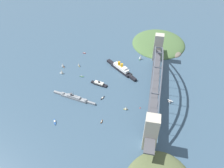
{
  "coord_description": "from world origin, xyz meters",
  "views": [
    {
      "loc": [
        -304.81,
        15.39,
        267.11
      ],
      "look_at": [
        0.0,
        80.18,
        8.0
      ],
      "focal_mm": 33.42,
      "sensor_mm": 36.0,
      "label": 1
    }
  ],
  "objects_px": {
    "small_boat_9": "(79,65)",
    "naval_cruiser": "(74,97)",
    "harbor_arch_bridge": "(155,79)",
    "small_boat_0": "(62,72)",
    "small_boat_5": "(55,122)",
    "small_boat_8": "(84,53)",
    "small_boat_2": "(140,57)",
    "small_boat_6": "(63,65)",
    "small_boat_7": "(126,108)",
    "harbor_ferry_steamer": "(99,84)",
    "channel_marker_buoy": "(140,108)",
    "seaplane_taxiing_near_bridge": "(170,101)",
    "ocean_liner": "(121,69)",
    "small_boat_3": "(82,76)",
    "small_boat_4": "(102,122)",
    "small_boat_1": "(103,98)"
  },
  "relations": [
    {
      "from": "seaplane_taxiing_near_bridge",
      "to": "small_boat_9",
      "type": "xyz_separation_m",
      "value": [
        74.58,
        198.94,
        1.83
      ]
    },
    {
      "from": "harbor_arch_bridge",
      "to": "small_boat_8",
      "type": "xyz_separation_m",
      "value": [
        109.93,
        172.49,
        -31.9
      ]
    },
    {
      "from": "naval_cruiser",
      "to": "small_boat_2",
      "type": "height_order",
      "value": "naval_cruiser"
    },
    {
      "from": "ocean_liner",
      "to": "channel_marker_buoy",
      "type": "bearing_deg",
      "value": -152.82
    },
    {
      "from": "harbor_arch_bridge",
      "to": "small_boat_5",
      "type": "bearing_deg",
      "value": 124.61
    },
    {
      "from": "seaplane_taxiing_near_bridge",
      "to": "small_boat_4",
      "type": "distance_m",
      "value": 130.68
    },
    {
      "from": "seaplane_taxiing_near_bridge",
      "to": "harbor_ferry_steamer",
      "type": "bearing_deg",
      "value": 81.27
    },
    {
      "from": "small_boat_0",
      "to": "small_boat_5",
      "type": "height_order",
      "value": "small_boat_0"
    },
    {
      "from": "ocean_liner",
      "to": "small_boat_6",
      "type": "height_order",
      "value": "ocean_liner"
    },
    {
      "from": "ocean_liner",
      "to": "small_boat_3",
      "type": "bearing_deg",
      "value": 116.77
    },
    {
      "from": "small_boat_1",
      "to": "small_boat_7",
      "type": "height_order",
      "value": "small_boat_7"
    },
    {
      "from": "small_boat_2",
      "to": "small_boat_6",
      "type": "distance_m",
      "value": 178.31
    },
    {
      "from": "small_boat_3",
      "to": "channel_marker_buoy",
      "type": "distance_m",
      "value": 144.59
    },
    {
      "from": "small_boat_3",
      "to": "small_boat_7",
      "type": "bearing_deg",
      "value": -124.78
    },
    {
      "from": "naval_cruiser",
      "to": "small_boat_6",
      "type": "xyz_separation_m",
      "value": [
        92.26,
        59.05,
        2.07
      ]
    },
    {
      "from": "harbor_arch_bridge",
      "to": "small_boat_7",
      "type": "relative_size",
      "value": 35.08
    },
    {
      "from": "ocean_liner",
      "to": "small_boat_7",
      "type": "xyz_separation_m",
      "value": [
        -111.81,
        -28.96,
        -1.42
      ]
    },
    {
      "from": "small_boat_5",
      "to": "small_boat_9",
      "type": "xyz_separation_m",
      "value": [
        161.69,
        13.98,
        3.08
      ]
    },
    {
      "from": "small_boat_6",
      "to": "small_boat_7",
      "type": "xyz_separation_m",
      "value": [
        -99.73,
        -158.05,
        -0.9
      ]
    },
    {
      "from": "harbor_arch_bridge",
      "to": "seaplane_taxiing_near_bridge",
      "type": "relative_size",
      "value": 31.52
    },
    {
      "from": "small_boat_7",
      "to": "small_boat_8",
      "type": "relative_size",
      "value": 1.13
    },
    {
      "from": "channel_marker_buoy",
      "to": "small_boat_1",
      "type": "bearing_deg",
      "value": 81.59
    },
    {
      "from": "small_boat_5",
      "to": "small_boat_6",
      "type": "distance_m",
      "value": 159.51
    },
    {
      "from": "harbor_arch_bridge",
      "to": "small_boat_6",
      "type": "bearing_deg",
      "value": 77.18
    },
    {
      "from": "harbor_arch_bridge",
      "to": "harbor_ferry_steamer",
      "type": "xyz_separation_m",
      "value": [
        2.21,
        106.9,
        -30.14
      ]
    },
    {
      "from": "naval_cruiser",
      "to": "harbor_arch_bridge",
      "type": "bearing_deg",
      "value": -72.03
    },
    {
      "from": "small_boat_0",
      "to": "small_boat_9",
      "type": "height_order",
      "value": "small_boat_0"
    },
    {
      "from": "small_boat_5",
      "to": "naval_cruiser",
      "type": "bearing_deg",
      "value": -10.41
    },
    {
      "from": "small_boat_1",
      "to": "channel_marker_buoy",
      "type": "relative_size",
      "value": 4.12
    },
    {
      "from": "small_boat_2",
      "to": "ocean_liner",
      "type": "bearing_deg",
      "value": 146.33
    },
    {
      "from": "small_boat_3",
      "to": "small_boat_6",
      "type": "distance_m",
      "value": 59.05
    },
    {
      "from": "ocean_liner",
      "to": "small_boat_1",
      "type": "distance_m",
      "value": 94.41
    },
    {
      "from": "small_boat_4",
      "to": "channel_marker_buoy",
      "type": "bearing_deg",
      "value": -52.85
    },
    {
      "from": "harbor_arch_bridge",
      "to": "small_boat_5",
      "type": "height_order",
      "value": "harbor_arch_bridge"
    },
    {
      "from": "harbor_arch_bridge",
      "to": "small_boat_4",
      "type": "height_order",
      "value": "harbor_arch_bridge"
    },
    {
      "from": "harbor_ferry_steamer",
      "to": "small_boat_0",
      "type": "distance_m",
      "value": 89.03
    },
    {
      "from": "ocean_liner",
      "to": "small_boat_3",
      "type": "xyz_separation_m",
      "value": [
        -38.59,
        76.49,
        -4.69
      ]
    },
    {
      "from": "small_boat_2",
      "to": "channel_marker_buoy",
      "type": "height_order",
      "value": "small_boat_2"
    },
    {
      "from": "small_boat_2",
      "to": "small_boat_3",
      "type": "bearing_deg",
      "value": 129.53
    },
    {
      "from": "small_boat_9",
      "to": "naval_cruiser",
      "type": "bearing_deg",
      "value": -166.23
    },
    {
      "from": "ocean_liner",
      "to": "small_boat_3",
      "type": "distance_m",
      "value": 85.8
    },
    {
      "from": "harbor_ferry_steamer",
      "to": "channel_marker_buoy",
      "type": "distance_m",
      "value": 99.08
    },
    {
      "from": "harbor_ferry_steamer",
      "to": "small_boat_9",
      "type": "distance_m",
      "value": 80.96
    },
    {
      "from": "harbor_arch_bridge",
      "to": "ocean_liner",
      "type": "height_order",
      "value": "harbor_arch_bridge"
    },
    {
      "from": "harbor_arch_bridge",
      "to": "small_boat_7",
      "type": "distance_m",
      "value": 75.04
    },
    {
      "from": "small_boat_7",
      "to": "small_boat_8",
      "type": "distance_m",
      "value": 208.28
    },
    {
      "from": "harbor_arch_bridge",
      "to": "small_boat_3",
      "type": "bearing_deg",
      "value": 82.58
    },
    {
      "from": "small_boat_0",
      "to": "small_boat_9",
      "type": "xyz_separation_m",
      "value": [
        34.37,
        -26.08,
        -1.36
      ]
    },
    {
      "from": "small_boat_1",
      "to": "small_boat_8",
      "type": "xyz_separation_m",
      "value": [
        144.49,
        81.87,
        -0.04
      ]
    },
    {
      "from": "harbor_ferry_steamer",
      "to": "small_boat_2",
      "type": "distance_m",
      "value": 130.96
    }
  ]
}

